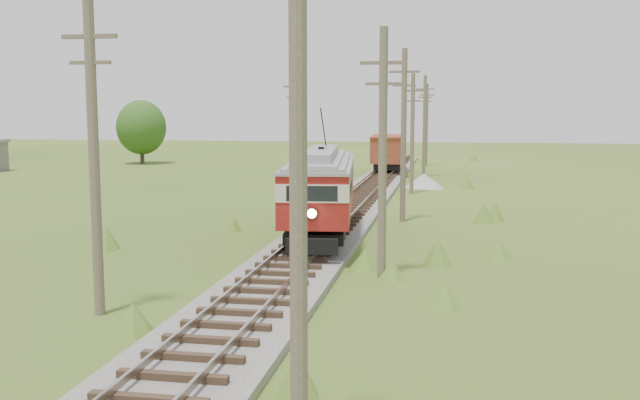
# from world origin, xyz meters

# --- Properties ---
(railbed_main) EXTENTS (3.60, 96.00, 0.57)m
(railbed_main) POSITION_xyz_m (0.00, 34.00, 0.19)
(railbed_main) COLOR #605B54
(railbed_main) RESTS_ON ground
(streetcar) EXTENTS (4.09, 11.89, 5.38)m
(streetcar) POSITION_xyz_m (0.00, 24.50, 2.53)
(streetcar) COLOR black
(streetcar) RESTS_ON ground
(gondola) EXTENTS (3.47, 9.20, 3.00)m
(gondola) POSITION_xyz_m (0.00, 59.53, 2.18)
(gondola) COLOR black
(gondola) RESTS_ON ground
(gravel_pile) EXTENTS (3.00, 3.18, 1.09)m
(gravel_pile) POSITION_xyz_m (3.85, 48.13, 0.51)
(gravel_pile) COLOR gray
(gravel_pile) RESTS_ON ground
(utility_pole_r_1) EXTENTS (0.30, 0.30, 8.80)m
(utility_pole_r_1) POSITION_xyz_m (3.10, 5.00, 4.40)
(utility_pole_r_1) COLOR brown
(utility_pole_r_1) RESTS_ON ground
(utility_pole_r_2) EXTENTS (1.60, 0.30, 8.60)m
(utility_pole_r_2) POSITION_xyz_m (3.30, 18.00, 4.42)
(utility_pole_r_2) COLOR brown
(utility_pole_r_2) RESTS_ON ground
(utility_pole_r_3) EXTENTS (1.60, 0.30, 9.00)m
(utility_pole_r_3) POSITION_xyz_m (3.20, 31.00, 4.63)
(utility_pole_r_3) COLOR brown
(utility_pole_r_3) RESTS_ON ground
(utility_pole_r_4) EXTENTS (1.60, 0.30, 8.40)m
(utility_pole_r_4) POSITION_xyz_m (3.00, 44.00, 4.32)
(utility_pole_r_4) COLOR brown
(utility_pole_r_4) RESTS_ON ground
(utility_pole_r_5) EXTENTS (1.60, 0.30, 8.90)m
(utility_pole_r_5) POSITION_xyz_m (3.40, 57.00, 4.58)
(utility_pole_r_5) COLOR brown
(utility_pole_r_5) RESTS_ON ground
(utility_pole_r_6) EXTENTS (1.60, 0.30, 8.70)m
(utility_pole_r_6) POSITION_xyz_m (3.20, 70.00, 4.47)
(utility_pole_r_6) COLOR brown
(utility_pole_r_6) RESTS_ON ground
(utility_pole_l_a) EXTENTS (1.60, 0.30, 9.00)m
(utility_pole_l_a) POSITION_xyz_m (-4.20, 12.00, 4.63)
(utility_pole_l_a) COLOR brown
(utility_pole_l_a) RESTS_ON ground
(utility_pole_l_b) EXTENTS (1.60, 0.30, 8.60)m
(utility_pole_l_b) POSITION_xyz_m (-4.50, 40.00, 4.42)
(utility_pole_l_b) COLOR brown
(utility_pole_l_b) RESTS_ON ground
(tree_mid_a) EXTENTS (5.46, 5.46, 7.03)m
(tree_mid_a) POSITION_xyz_m (-28.00, 68.00, 4.02)
(tree_mid_a) COLOR #38281C
(tree_mid_a) RESTS_ON ground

